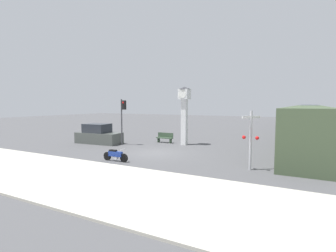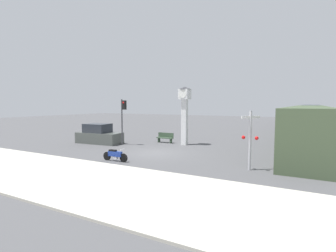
# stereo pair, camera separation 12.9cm
# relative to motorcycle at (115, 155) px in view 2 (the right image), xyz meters

# --- Properties ---
(ground_plane) EXTENTS (120.00, 120.00, 0.00)m
(ground_plane) POSITION_rel_motorcycle_xyz_m (0.80, 3.57, -0.39)
(ground_plane) COLOR #4C4C4F
(sidewalk_strip) EXTENTS (36.00, 6.00, 0.10)m
(sidewalk_strip) POSITION_rel_motorcycle_xyz_m (0.80, -4.00, -0.34)
(sidewalk_strip) COLOR #BCB7A8
(sidewalk_strip) RESTS_ON ground_plane
(motorcycle) EXTENTS (1.85, 0.40, 0.81)m
(motorcycle) POSITION_rel_motorcycle_xyz_m (0.00, 0.00, 0.00)
(motorcycle) COLOR black
(motorcycle) RESTS_ON ground_plane
(clock_tower) EXTENTS (1.06, 1.06, 5.11)m
(clock_tower) POSITION_rel_motorcycle_xyz_m (0.98, 8.19, 2.95)
(clock_tower) COLOR white
(clock_tower) RESTS_ON ground_plane
(freight_train) EXTENTS (2.80, 51.44, 3.40)m
(freight_train) POSITION_rel_motorcycle_xyz_m (10.60, 27.18, 1.31)
(freight_train) COLOR #425138
(freight_train) RESTS_ON ground_plane
(traffic_light) EXTENTS (0.50, 0.35, 4.02)m
(traffic_light) POSITION_rel_motorcycle_xyz_m (-3.68, 5.47, 2.38)
(traffic_light) COLOR #47474C
(traffic_light) RESTS_ON ground_plane
(railroad_crossing_signal) EXTENTS (0.90, 0.82, 3.26)m
(railroad_crossing_signal) POSITION_rel_motorcycle_xyz_m (7.91, 1.84, 1.40)
(railroad_crossing_signal) COLOR #B7B7BC
(railroad_crossing_signal) RESTS_ON ground_plane
(bench) EXTENTS (1.60, 0.44, 0.92)m
(bench) POSITION_rel_motorcycle_xyz_m (-1.12, 8.44, 0.10)
(bench) COLOR #384C38
(bench) RESTS_ON ground_plane
(parked_car) EXTENTS (4.32, 2.11, 1.80)m
(parked_car) POSITION_rel_motorcycle_xyz_m (-6.27, 5.16, 0.36)
(parked_car) COLOR #4C514C
(parked_car) RESTS_ON ground_plane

